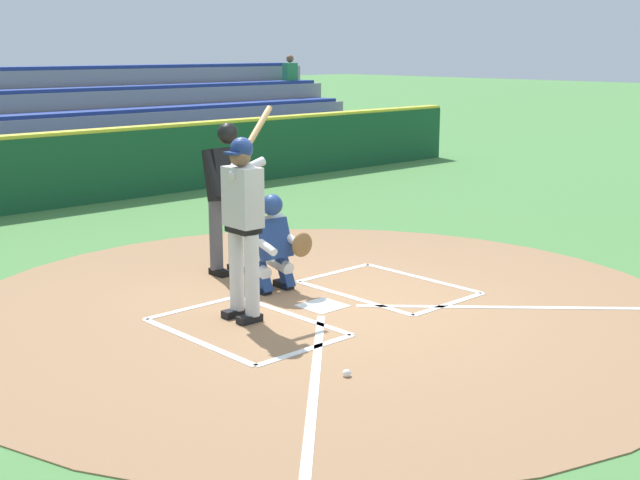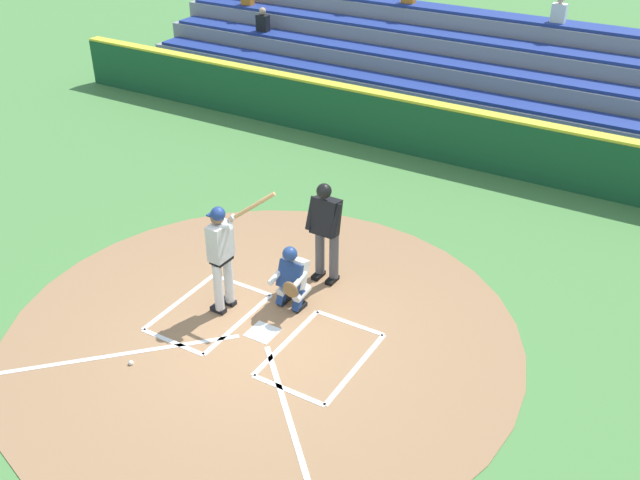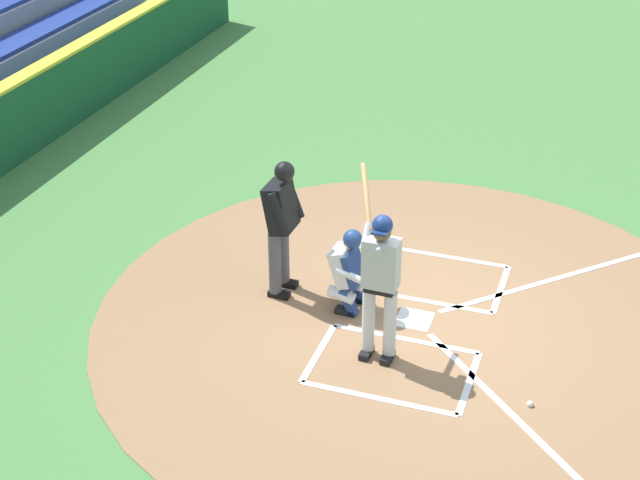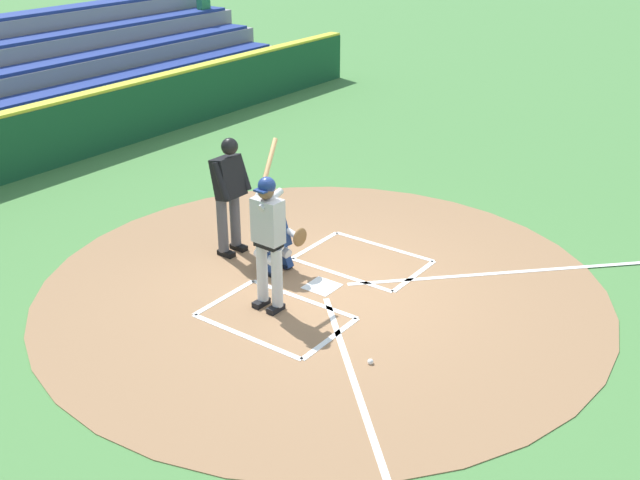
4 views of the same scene
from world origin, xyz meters
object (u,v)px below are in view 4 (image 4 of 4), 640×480
object	(u,v)px
baseball	(370,362)
catcher	(276,235)
batter	(268,233)
plate_umpire	(229,188)

from	to	relation	value
baseball	catcher	bearing A→B (deg)	-117.06
batter	catcher	bearing A→B (deg)	-145.73
catcher	plate_umpire	size ratio (longest dim) A/B	0.61
plate_umpire	baseball	distance (m)	3.78
batter	plate_umpire	bearing A→B (deg)	-121.75
batter	plate_umpire	xyz separation A→B (m)	(-0.96, -1.55, -0.02)
batter	baseball	size ratio (longest dim) A/B	28.76
plate_umpire	baseball	world-z (taller)	plate_umpire
catcher	plate_umpire	distance (m)	1.07
batter	baseball	world-z (taller)	batter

